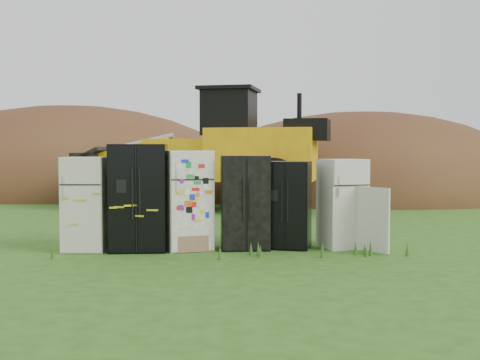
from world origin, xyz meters
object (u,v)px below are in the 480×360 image
object	(u,v)px
fridge_open_door	(342,203)
wheel_loader	(200,149)
fridge_black_side	(139,198)
fridge_black_right	(288,205)
fridge_sticker	(188,200)
fridge_leftmost	(86,204)
fridge_dark_mid	(245,202)

from	to	relation	value
fridge_open_door	wheel_loader	distance (m)	7.95
fridge_black_side	fridge_black_right	size ratio (longest dim) A/B	1.20
fridge_sticker	wheel_loader	xyz separation A→B (m)	(0.33, 7.41, 0.94)
fridge_leftmost	fridge_open_door	size ratio (longest dim) A/B	1.03
wheel_loader	fridge_leftmost	bearing A→B (deg)	-89.96
fridge_sticker	wheel_loader	distance (m)	7.48
fridge_black_side	fridge_leftmost	bearing A→B (deg)	177.79
fridge_leftmost	wheel_loader	xyz separation A→B (m)	(2.19, 7.42, 1.00)
fridge_dark_mid	fridge_open_door	distance (m)	1.84
fridge_black_side	fridge_dark_mid	world-z (taller)	fridge_black_side
fridge_black_right	fridge_open_door	bearing A→B (deg)	16.69
fridge_open_door	wheel_loader	world-z (taller)	wheel_loader
fridge_black_side	wheel_loader	distance (m)	7.63
fridge_sticker	fridge_dark_mid	world-z (taller)	fridge_sticker
fridge_leftmost	wheel_loader	distance (m)	7.80
wheel_loader	fridge_dark_mid	bearing A→B (deg)	-67.99
fridge_black_right	fridge_open_door	distance (m)	1.03
fridge_dark_mid	fridge_open_door	bearing A→B (deg)	0.97
fridge_leftmost	fridge_dark_mid	distance (m)	2.91
fridge_leftmost	fridge_sticker	bearing A→B (deg)	5.05
fridge_black_side	fridge_black_right	world-z (taller)	fridge_black_side
fridge_black_side	fridge_black_right	distance (m)	2.77
fridge_black_side	fridge_black_right	bearing A→B (deg)	2.18
fridge_sticker	fridge_dark_mid	size ratio (longest dim) A/B	1.05
fridge_sticker	fridge_black_right	size ratio (longest dim) A/B	1.12
fridge_sticker	fridge_dark_mid	xyz separation A→B (m)	(1.05, -0.04, -0.05)
fridge_black_right	fridge_open_door	size ratio (longest dim) A/B	0.98
fridge_sticker	fridge_black_right	world-z (taller)	fridge_sticker
fridge_black_right	wheel_loader	bearing A→B (deg)	119.84
fridge_sticker	fridge_open_door	xyz separation A→B (m)	(2.89, -0.04, -0.08)
fridge_black_side	fridge_open_door	bearing A→B (deg)	1.48
fridge_dark_mid	fridge_black_side	bearing A→B (deg)	-178.29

